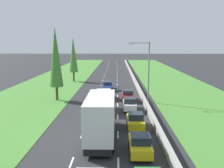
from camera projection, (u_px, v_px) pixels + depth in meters
name	position (u px, v px, depth m)	size (l,w,h in m)	color
ground_plane	(110.00, 79.00, 63.15)	(300.00, 300.00, 0.00)	#28282B
grass_verge_left	(60.00, 79.00, 63.38)	(14.00, 140.00, 0.04)	#478433
grass_verge_right	(168.00, 79.00, 62.88)	(14.00, 140.00, 0.04)	#478433
median_barrier	(133.00, 77.00, 62.98)	(0.44, 120.00, 0.85)	#9E9B93
lane_markings	(110.00, 79.00, 63.15)	(3.64, 116.00, 0.01)	white
white_box_truck_centre_lane	(101.00, 116.00, 23.30)	(2.46, 9.40, 4.18)	black
yellow_hatchback_right_lane	(140.00, 144.00, 20.16)	(1.74, 3.90, 1.72)	yellow
yellow_hatchback_right_lane_third	(135.00, 120.00, 26.36)	(1.74, 3.90, 1.72)	yellow
white_van_centre_lane	(103.00, 101.00, 32.71)	(1.96, 4.90, 2.82)	white
silver_hatchback_centre_lane	(106.00, 94.00, 40.41)	(1.74, 3.90, 1.72)	silver
white_hatchback_right_lane	(130.00, 104.00, 33.43)	(1.74, 3.90, 1.72)	white
red_hatchback_right_lane	(128.00, 95.00, 38.91)	(1.74, 3.90, 1.72)	red
blue_sedan_centre_lane	(108.00, 86.00, 47.97)	(1.82, 4.50, 1.64)	#1E47B7
poplar_tree_second	(56.00, 57.00, 38.38)	(2.08, 2.08, 11.28)	#4C3823
poplar_tree_third	(73.00, 55.00, 57.80)	(2.05, 2.05, 10.17)	#4C3823
street_light_mast	(146.00, 68.00, 37.14)	(3.20, 0.28, 9.00)	gray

